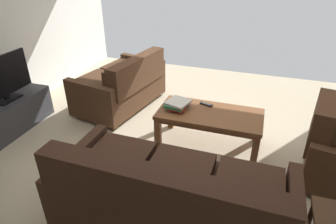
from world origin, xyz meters
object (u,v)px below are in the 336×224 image
Objects in this scene: sofa_main at (171,199)px; coffee_table at (210,118)px; loveseat_near at (123,85)px; book_stack at (178,104)px; tv_stand at (12,115)px; flat_tv at (1,79)px; tv_remote at (206,104)px.

sofa_main is 1.60× the size of coffee_table.
loveseat_near is 1.54m from coffee_table.
loveseat_near is at bearing -30.74° from book_stack.
loveseat_near is 1.51m from tv_stand.
book_stack is at bearing 149.26° from loveseat_near.
book_stack is at bearing -168.52° from tv_stand.
flat_tv reaches higher than loveseat_near.
tv_remote is at bearing -165.74° from flat_tv.
flat_tv reaches higher than tv_remote.
book_stack is at bearing -75.33° from sofa_main.
flat_tv reaches higher than sofa_main.
loveseat_near is 1.41m from tv_remote.
coffee_table is 2.55m from tv_stand.
coffee_table is 2.56m from flat_tv.
coffee_table is at bearing -91.93° from sofa_main.
book_stack reaches higher than tv_remote.
sofa_main is at bearing 88.07° from coffee_table.
flat_tv is (1.09, 1.04, 0.36)m from loveseat_near.
loveseat_near is at bearing -136.22° from flat_tv.
tv_remote is at bearing -88.65° from sofa_main.
loveseat_near is (1.37, -1.92, -0.00)m from sofa_main.
flat_tv is at bearing -114.85° from tv_stand.
sofa_main is 11.49× the size of tv_remote.
tv_remote is at bearing -65.20° from coffee_table.
coffee_table reaches higher than tv_stand.
tv_remote is at bearing -165.71° from tv_stand.
loveseat_near is 4.58× the size of book_stack.
tv_remote is at bearing -148.58° from book_stack.
flat_tv reaches higher than book_stack.
sofa_main is 1.50m from tv_remote.
flat_tv is (2.46, -0.88, 0.35)m from sofa_main.
flat_tv reaches higher than coffee_table.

